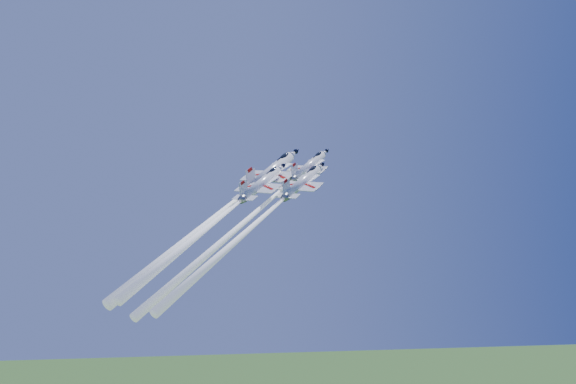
{
  "coord_description": "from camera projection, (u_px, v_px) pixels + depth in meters",
  "views": [
    {
      "loc": [
        -16.32,
        -124.82,
        92.21
      ],
      "look_at": [
        0.0,
        0.0,
        96.47
      ],
      "focal_mm": 40.0,
      "sensor_mm": 36.0,
      "label": 1
    }
  ],
  "objects": [
    {
      "name": "jet_slot",
      "position": [
        218.0,
        219.0,
        112.77
      ],
      "size": [
        25.49,
        26.26,
        30.37
      ],
      "rotation": [
        0.53,
        0.07,
        -0.77
      ],
      "color": "white"
    },
    {
      "name": "jet_left",
      "position": [
        223.0,
        210.0,
        118.22
      ],
      "size": [
        30.6,
        31.5,
        36.31
      ],
      "rotation": [
        0.53,
        0.07,
        -0.77
      ],
      "color": "white"
    },
    {
      "name": "jet_lead",
      "position": [
        253.0,
        215.0,
        115.92
      ],
      "size": [
        30.75,
        32.01,
        38.99
      ],
      "rotation": [
        0.53,
        0.07,
        -0.77
      ],
      "color": "white"
    },
    {
      "name": "jet_right",
      "position": [
        257.0,
        223.0,
        111.39
      ],
      "size": [
        26.93,
        27.84,
        32.64
      ],
      "rotation": [
        0.53,
        0.07,
        -0.77
      ],
      "color": "white"
    }
  ]
}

